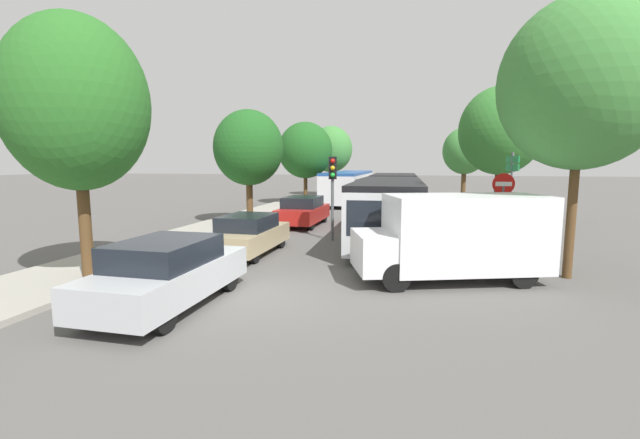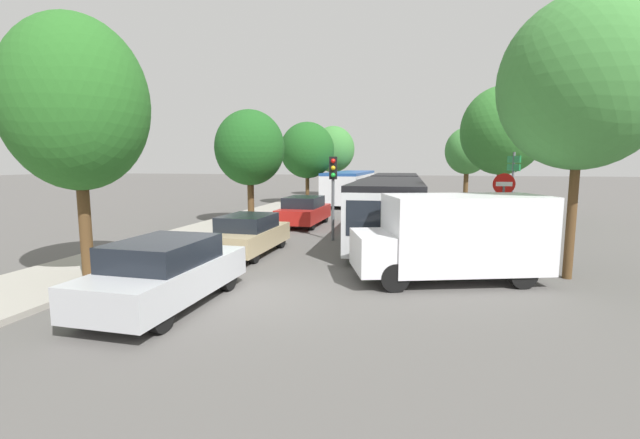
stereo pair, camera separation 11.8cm
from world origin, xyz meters
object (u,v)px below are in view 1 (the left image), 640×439
Objects in this scene: city_bus_rear at (349,185)px; traffic_light at (333,179)px; queued_car_red at (303,211)px; tree_left_near at (76,108)px; queued_car_silver at (167,273)px; tree_left_distant at (331,149)px; queued_car_tan at (249,234)px; no_entry_sign at (503,202)px; white_van at (456,235)px; tree_left_mid at (249,148)px; tree_left_far at (305,150)px; direction_sign_post at (512,177)px; tree_right_near at (582,84)px; tree_right_mid at (501,131)px; articulated_bus at (391,199)px; tree_right_far at (464,152)px.

city_bus_rear is 16.90m from traffic_light.
tree_left_near reaches higher than queued_car_red.
tree_left_distant is (-2.99, 32.26, 3.65)m from queued_car_silver.
queued_car_tan is at bearing 55.54° from tree_left_near.
no_entry_sign reaches higher than queued_car_tan.
white_van is 10.41m from tree_left_near.
traffic_light is (2.27, -3.75, 1.75)m from queued_car_red.
tree_left_mid is at bearing -60.85° from white_van.
tree_left_far reaches higher than traffic_light.
direction_sign_post is at bearing -96.68° from queued_car_red.
tree_left_far is (0.19, 21.82, -0.46)m from tree_left_near.
no_entry_sign is (6.10, -1.87, -0.62)m from traffic_light.
tree_right_near is (12.50, -7.68, 1.30)m from tree_left_mid.
city_bus_rear is at bearing 114.53° from tree_right_near.
queued_car_tan is 16.12m from tree_right_mid.
queued_car_silver is at bearing -19.77° from articulated_bus.
direction_sign_post is at bearing -38.30° from queued_car_silver.
city_bus_rear is at bearing 82.64° from tree_left_near.
articulated_bus is 13.47m from city_bus_rear.
white_van is at bearing 13.56° from tree_left_near.
city_bus_rear is 2.61× the size of queued_car_silver.
tree_left_far reaches higher than queued_car_silver.
tree_left_distant is (-2.61, 26.74, 3.72)m from queued_car_tan.
queued_car_tan is 8.60m from no_entry_sign.
tree_left_near is at bearing 29.65° from direction_sign_post.
queued_car_tan is at bearing 4.58° from queued_car_silver.
queued_car_tan is (-4.41, -7.16, -0.73)m from articulated_bus.
tree_left_near is 30.94m from tree_left_distant.
direction_sign_post is at bearing -58.10° from queued_car_tan.
tree_right_mid is (9.75, -8.04, 3.48)m from city_bus_rear.
traffic_light is at bearing -34.89° from queued_car_tan.
city_bus_rear is 1.72× the size of tree_left_distant.
articulated_bus is at bearing -94.08° from white_van.
direction_sign_post is 12.34m from tree_left_mid.
tree_left_distant is at bearing 8.29° from queued_car_red.
direction_sign_post is 0.49× the size of tree_right_mid.
tree_right_mid reaches higher than tree_left_distant.
tree_left_far is at bearing -90.47° from tree_left_distant.
tree_left_far is at bearing -82.66° from white_van.
tree_right_mid is (1.58, 10.56, 3.02)m from no_entry_sign.
city_bus_rear is at bearing 77.30° from tree_left_mid.
queued_car_silver is 1.54× the size of no_entry_sign.
queued_car_tan is 0.54× the size of tree_right_mid.
tree_left_mid is 20.85m from tree_right_far.
tree_left_distant is at bearing -69.18° from direction_sign_post.
queued_car_tan is 7.00m from white_van.
articulated_bus is at bearing -106.04° from tree_right_far.
tree_right_far is (11.83, -2.89, -0.39)m from tree_left_distant.
direction_sign_post is 0.48× the size of tree_right_near.
direction_sign_post is (7.19, 2.53, 0.05)m from traffic_light.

